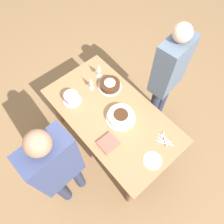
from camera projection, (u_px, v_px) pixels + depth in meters
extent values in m
plane|color=#8E6B47|center=(112.00, 140.00, 3.06)|extent=(12.00, 12.00, 0.00)
cube|color=#9E754C|center=(112.00, 115.00, 2.43)|extent=(1.59, 0.87, 0.03)
cylinder|color=brown|center=(174.00, 153.00, 2.60)|extent=(0.07, 0.07, 0.71)
cylinder|color=brown|center=(98.00, 80.00, 3.13)|extent=(0.07, 0.07, 0.71)
cylinder|color=brown|center=(131.00, 194.00, 2.37)|extent=(0.07, 0.07, 0.71)
cylinder|color=brown|center=(56.00, 108.00, 2.90)|extent=(0.07, 0.07, 0.71)
cylinder|color=white|center=(121.00, 118.00, 2.39)|extent=(0.32, 0.32, 0.01)
cylinder|color=white|center=(121.00, 116.00, 2.35)|extent=(0.28, 0.28, 0.07)
cylinder|color=#422614|center=(121.00, 114.00, 2.32)|extent=(0.16, 0.16, 0.01)
cylinder|color=white|center=(110.00, 87.00, 2.59)|extent=(0.28, 0.28, 0.01)
cylinder|color=#422614|center=(110.00, 85.00, 2.56)|extent=(0.24, 0.24, 0.07)
cylinder|color=white|center=(110.00, 83.00, 2.53)|extent=(0.13, 0.13, 0.01)
cylinder|color=white|center=(72.00, 100.00, 2.50)|extent=(0.20, 0.20, 0.01)
cylinder|color=#E5B2C6|center=(72.00, 98.00, 2.45)|extent=(0.16, 0.16, 0.11)
cylinder|color=silver|center=(99.00, 76.00, 2.67)|extent=(0.07, 0.07, 0.00)
cylinder|color=silver|center=(99.00, 73.00, 2.62)|extent=(0.01, 0.01, 0.11)
cone|color=silver|center=(99.00, 68.00, 2.53)|extent=(0.05, 0.05, 0.10)
cylinder|color=silver|center=(92.00, 88.00, 2.58)|extent=(0.06, 0.06, 0.00)
cylinder|color=silver|center=(91.00, 86.00, 2.54)|extent=(0.01, 0.01, 0.08)
cone|color=silver|center=(91.00, 81.00, 2.46)|extent=(0.05, 0.05, 0.10)
cylinder|color=silver|center=(152.00, 161.00, 2.15)|extent=(0.19, 0.19, 0.01)
cube|color=silver|center=(165.00, 141.00, 2.25)|extent=(0.17, 0.05, 0.00)
cube|color=silver|center=(164.00, 142.00, 2.25)|extent=(0.14, 0.12, 0.00)
cube|color=silver|center=(165.00, 138.00, 2.27)|extent=(0.17, 0.04, 0.00)
cube|color=silver|center=(166.00, 144.00, 2.23)|extent=(0.15, 0.11, 0.00)
cube|color=silver|center=(165.00, 139.00, 2.25)|extent=(0.15, 0.11, 0.00)
cube|color=silver|center=(167.00, 140.00, 2.25)|extent=(0.17, 0.03, 0.00)
cube|color=#B75B4C|center=(108.00, 143.00, 2.23)|extent=(0.16, 0.19, 0.03)
cylinder|color=#2D334C|center=(163.00, 97.00, 2.93)|extent=(0.11, 0.11, 0.79)
cylinder|color=#2D334C|center=(153.00, 108.00, 2.85)|extent=(0.11, 0.11, 0.79)
cube|color=slate|center=(171.00, 65.00, 2.26)|extent=(0.27, 0.42, 0.66)
sphere|color=#DBB293|center=(182.00, 33.00, 1.90)|extent=(0.18, 0.18, 0.18)
cylinder|color=#2D334C|center=(61.00, 189.00, 2.35)|extent=(0.11, 0.11, 0.80)
cylinder|color=#2D334C|center=(77.00, 175.00, 2.42)|extent=(0.11, 0.11, 0.80)
cube|color=#38426B|center=(54.00, 163.00, 1.74)|extent=(0.24, 0.41, 0.67)
sphere|color=#997056|center=(38.00, 143.00, 1.37)|extent=(0.18, 0.18, 0.18)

